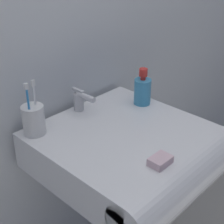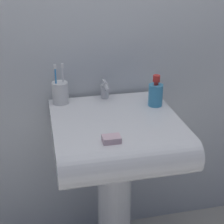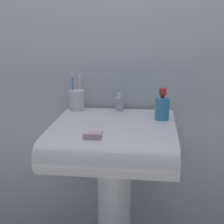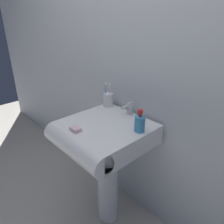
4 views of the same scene
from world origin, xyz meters
The scene contains 6 objects.
wall_back centered at (0.00, 0.30, 1.20)m, with size 5.00×0.05×2.40m, color silver.
sink_basin centered at (0.00, -0.05, 0.78)m, with size 0.54×0.58×0.14m.
faucet centered at (0.00, 0.21, 0.89)m, with size 0.04×0.11×0.09m.
toothbrush_cup centered at (-0.21, 0.20, 0.90)m, with size 0.07×0.07×0.19m.
soap_bottle centered at (0.21, 0.08, 0.90)m, with size 0.07×0.07×0.15m.
bar_soap centered at (-0.06, -0.21, 0.86)m, with size 0.07×0.05×0.02m, color silver.
Camera 1 is at (-0.74, -0.67, 1.46)m, focal length 55.00 mm.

